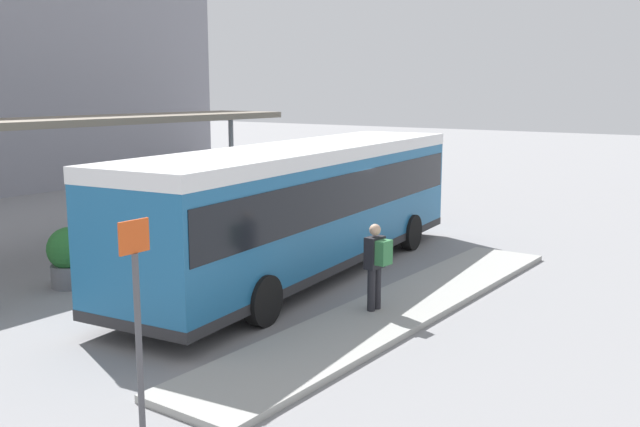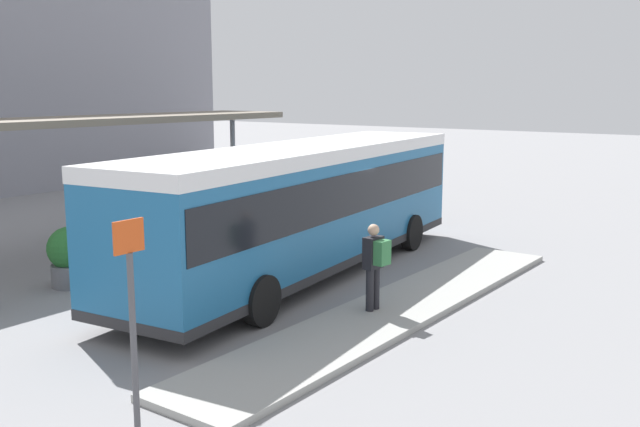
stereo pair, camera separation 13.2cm
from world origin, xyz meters
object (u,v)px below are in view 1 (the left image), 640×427
platform_sign (138,321)px  bicycle_orange (349,194)px  bicycle_yellow (365,195)px  pedestrian_waiting (376,261)px  potted_planter_near_shelter (70,256)px  bicycle_green (384,197)px  city_bus (306,199)px

platform_sign → bicycle_orange: bearing=25.7°
bicycle_yellow → pedestrian_waiting: bearing=-57.9°
potted_planter_near_shelter → platform_sign: platform_sign is taller
bicycle_yellow → bicycle_green: bearing=19.5°
pedestrian_waiting → platform_sign: (-5.95, -0.25, 0.47)m
bicycle_orange → city_bus: bearing=121.0°
city_bus → bicycle_green: city_bus is taller
bicycle_orange → platform_sign: platform_sign is taller
pedestrian_waiting → potted_planter_near_shelter: pedestrian_waiting is taller
city_bus → bicycle_yellow: 10.55m
city_bus → platform_sign: (-7.73, -3.27, -0.23)m
pedestrian_waiting → platform_sign: size_ratio=0.60×
pedestrian_waiting → bicycle_orange: (11.25, 8.01, -0.74)m
bicycle_green → bicycle_orange: 1.38m
bicycle_orange → bicycle_green: bearing=-164.2°
city_bus → bicycle_orange: city_bus is taller
bicycle_yellow → bicycle_orange: 0.68m
city_bus → bicycle_orange: (9.47, 4.99, -1.44)m
bicycle_green → bicycle_orange: (-0.30, 1.35, 0.00)m
city_bus → platform_sign: bearing=-163.8°
pedestrian_waiting → bicycle_yellow: size_ratio=1.02×
bicycle_green → potted_planter_near_shelter: size_ratio=1.16×
pedestrian_waiting → bicycle_green: pedestrian_waiting is taller
bicycle_green → potted_planter_near_shelter: 13.71m
pedestrian_waiting → platform_sign: 5.98m
bicycle_orange → platform_sign: (-17.20, -8.26, 1.22)m
bicycle_green → bicycle_orange: bearing=-162.3°
city_bus → potted_planter_near_shelter: (-3.93, 3.55, -1.10)m
pedestrian_waiting → bicycle_yellow: bearing=-52.1°
pedestrian_waiting → bicycle_yellow: pedestrian_waiting is taller
bicycle_orange → bicycle_yellow: bearing=-172.4°
city_bus → bicycle_yellow: bearing=17.7°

